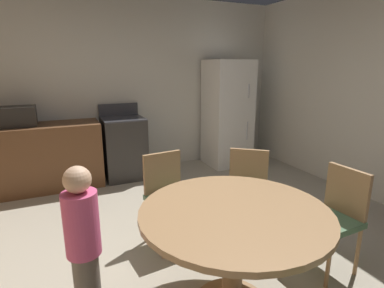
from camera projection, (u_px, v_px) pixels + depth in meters
ground_plane at (201, 264)px, 2.66m from camera, size 14.00×14.00×0.00m
wall_back at (124, 86)px, 4.82m from camera, size 5.48×0.12×2.70m
kitchen_counter at (25, 159)px, 4.12m from camera, size 1.96×0.60×0.90m
oven_range at (124, 147)px, 4.64m from camera, size 0.60×0.60×1.10m
refrigerator at (227, 114)px, 5.18m from camera, size 0.68×0.68×1.76m
microwave at (18, 117)px, 3.97m from camera, size 0.44×0.32×0.26m
dining_table at (234, 230)px, 2.05m from camera, size 1.26×1.26×0.76m
chair_east at (335, 213)px, 2.52m from camera, size 0.42×0.42×0.87m
chair_northeast at (247, 188)px, 3.01m from camera, size 0.56×0.56×0.87m
chair_north at (168, 193)px, 2.91m from camera, size 0.44×0.44×0.87m
person_child at (83, 242)px, 1.96m from camera, size 0.28×0.28×1.09m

